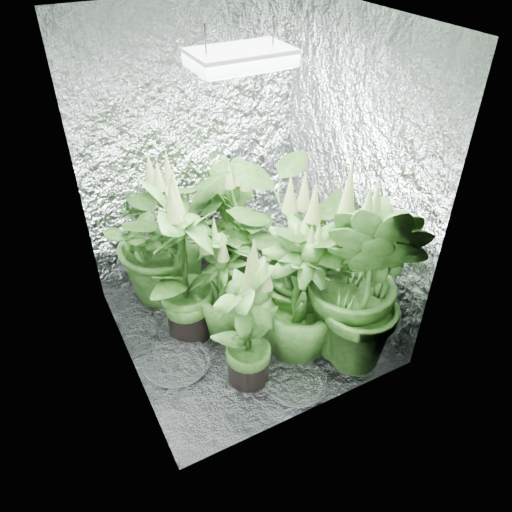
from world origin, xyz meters
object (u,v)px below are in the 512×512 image
Objects in this scene: grow_lamp at (241,58)px; plant_e at (306,257)px; plant_a at (163,234)px; plant_c at (231,223)px; plant_h at (300,296)px; plant_f at (248,326)px; plant_d at (225,284)px; plant_b at (184,265)px; plant_g at (363,282)px; circulation_fan at (305,272)px.

plant_e is (0.38, -0.14, -1.26)m from grow_lamp.
plant_c is (0.53, 0.00, -0.07)m from plant_a.
plant_h is (0.01, -0.97, 0.01)m from plant_c.
plant_e is 0.64m from plant_f.
plant_h is (0.21, -0.35, -1.36)m from grow_lamp.
grow_lamp is at bearing -20.23° from plant_d.
plant_b is (-0.36, 0.13, -1.24)m from grow_lamp.
plant_g reaches higher than plant_d.
plant_f is at bearing -114.36° from grow_lamp.
plant_f is (0.15, -1.03, -0.08)m from plant_a.
plant_d is 0.91× the size of plant_f.
plant_c reaches higher than plant_d.
grow_lamp is 0.49× the size of plant_h.
grow_lamp reaches higher than plant_g.
plant_g is at bearing -37.60° from plant_h.
plant_d is 0.87× the size of plant_h.
plant_e is 1.17× the size of plant_h.
grow_lamp is at bearing 65.64° from plant_f.
plant_g is at bearing -84.50° from circulation_fan.
plant_a is at bearing 110.52° from plant_d.
plant_e reaches higher than plant_h.
plant_a is 1.09× the size of plant_h.
grow_lamp is 1.32m from plant_e.
plant_e is 0.54m from circulation_fan.
plant_e is at bearing 25.77° from plant_f.
plant_g is (0.85, -0.70, 0.04)m from plant_b.
plant_a is 2.83× the size of circulation_fan.
plant_g is at bearing -75.91° from plant_c.
plant_h is 2.59× the size of circulation_fan.
plant_g is at bearing -12.91° from plant_f.
plant_b is at bearing 159.62° from plant_e.
plant_b is at bearing 159.41° from plant_d.
plant_c is at bearing 103.38° from plant_e.
plant_a is 1.12× the size of plant_c.
plant_f is (0.17, -0.54, -0.14)m from plant_b.
grow_lamp reaches higher than circulation_fan.
grow_lamp is 0.56× the size of plant_d.
plant_h reaches higher than plant_c.
plant_c is 0.74× the size of plant_g.
plant_a reaches higher than circulation_fan.
plant_a reaches higher than plant_d.
plant_a is (-0.34, 0.62, -1.30)m from grow_lamp.
plant_b is (-0.02, -0.49, 0.06)m from plant_a.
plant_d is at bearing 159.72° from plant_e.
plant_g is (0.12, -0.43, 0.06)m from plant_e.
plant_h is at bearing -60.57° from plant_a.
plant_d is (0.23, -0.09, -0.18)m from plant_b.
plant_h is at bearing -59.07° from grow_lamp.
plant_f is 2.49× the size of circulation_fan.
plant_d is 0.75m from circulation_fan.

